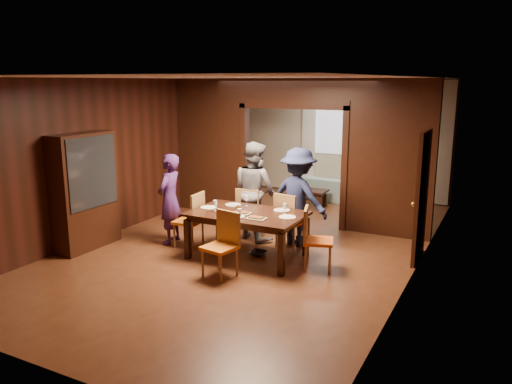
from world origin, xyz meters
The scene contains 32 objects.
floor centered at (0.00, 0.00, 0.00)m, with size 9.00×9.00×0.00m, color #4F2A16.
ceiling centered at (0.00, 0.00, 2.90)m, with size 5.50×9.00×0.02m, color silver.
room_walls centered at (0.00, 1.89, 1.51)m, with size 5.52×9.01×2.90m.
person_purple centered at (-1.41, -0.62, 0.80)m, with size 0.59×0.38×1.61m, color #3E1E5A.
person_grey centered at (-0.19, 0.30, 0.90)m, with size 0.87×0.68×1.80m, color slate.
person_navy centered at (0.66, 0.32, 0.86)m, with size 1.12×0.64×1.73m, color #1C2448.
sofa centered at (0.16, 3.85, 0.28)m, with size 1.93×0.75×0.56m, color #92BEBF.
serving_bowl centered at (0.30, -0.53, 0.80)m, with size 0.30×0.30×0.07m, color black.
dining_table centered at (0.18, -0.67, 0.38)m, with size 1.84×1.14×0.76m, color black.
coffee_table centered at (-0.16, 2.98, 0.20)m, with size 0.80×0.50×0.40m, color black.
chair_left centered at (-1.00, -0.65, 0.48)m, with size 0.44×0.44×0.97m, color #C86612, non-canonical shape.
chair_right centered at (1.40, -0.65, 0.48)m, with size 0.44×0.44×0.97m, color #D75814, non-canonical shape.
chair_far_l centered at (-0.23, 0.24, 0.48)m, with size 0.44×0.44×0.97m, color #CA5C13, non-canonical shape.
chair_far_r centered at (0.59, 0.16, 0.48)m, with size 0.44×0.44×0.97m, color #C63D12, non-canonical shape.
chair_near centered at (0.22, -1.60, 0.48)m, with size 0.44×0.44×0.97m, color orange, non-canonical shape.
hutch centered at (-2.53, -1.50, 1.00)m, with size 0.40×1.20×2.00m, color black.
door_right centered at (2.70, 0.50, 1.05)m, with size 0.06×0.90×2.10m, color black.
window_far centered at (0.00, 4.44, 1.70)m, with size 1.20×0.03×1.30m, color silver.
curtain_left centered at (-0.75, 4.40, 1.25)m, with size 0.35×0.06×2.40m, color white.
curtain_right centered at (0.75, 4.40, 1.25)m, with size 0.35×0.06×2.40m, color white.
plate_left centered at (-0.55, -0.69, 0.77)m, with size 0.27×0.27×0.01m, color white.
plate_far_l centered at (-0.28, -0.34, 0.77)m, with size 0.27×0.27×0.01m, color silver.
plate_far_r centered at (0.62, -0.30, 0.77)m, with size 0.27×0.27×0.01m, color silver.
plate_right centered at (0.88, -0.64, 0.77)m, with size 0.27×0.27×0.01m, color white.
plate_near centered at (0.15, -0.99, 0.77)m, with size 0.27×0.27×0.01m, color silver.
platter_a centered at (0.13, -0.77, 0.78)m, with size 0.30×0.20×0.04m, color gray.
platter_b centered at (0.49, -0.95, 0.78)m, with size 0.30×0.20×0.04m, color gray.
wineglass_left centered at (-0.34, -0.82, 0.85)m, with size 0.08×0.08×0.18m, color white, non-canonical shape.
wineglass_far centered at (-0.04, -0.28, 0.85)m, with size 0.08×0.08×0.18m, color silver, non-canonical shape.
wineglass_right centered at (0.77, -0.49, 0.85)m, with size 0.08×0.08×0.18m, color silver, non-canonical shape.
tumbler centered at (0.21, -0.99, 0.83)m, with size 0.07×0.07×0.14m, color white.
condiment_jar centered at (0.02, -0.69, 0.82)m, with size 0.08×0.08×0.11m, color #502C12, non-canonical shape.
Camera 1 is at (3.89, -7.56, 2.85)m, focal length 35.00 mm.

